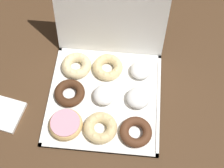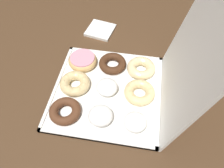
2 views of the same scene
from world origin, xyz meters
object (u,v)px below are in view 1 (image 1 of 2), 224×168
object	(u,v)px
pink_frosted_donut_0	(66,124)
powdered_filled_donut_4	(104,95)
chocolate_cake_ring_donut_2	(136,132)
chocolate_cake_ring_donut_3	(70,93)
donut_box	(104,98)
powdered_filled_donut_8	(141,70)
napkin_stack	(4,114)
cruller_donut_7	(108,67)
powdered_filled_donut_5	(138,98)
cruller_donut_6	(76,65)
cruller_donut_1	(101,128)

from	to	relation	value
pink_frosted_donut_0	powdered_filled_donut_4	distance (m)	0.18
chocolate_cake_ring_donut_2	chocolate_cake_ring_donut_3	xyz separation A→B (m)	(-0.26, 0.13, -0.00)
donut_box	chocolate_cake_ring_donut_2	size ratio (longest dim) A/B	3.64
powdered_filled_donut_4	powdered_filled_donut_8	xyz separation A→B (m)	(0.13, 0.12, -0.00)
powdered_filled_donut_4	napkin_stack	bearing A→B (deg)	-164.69
cruller_donut_7	powdered_filled_donut_8	world-z (taller)	powdered_filled_donut_8
chocolate_cake_ring_donut_3	powdered_filled_donut_5	xyz separation A→B (m)	(0.26, -0.00, 0.01)
powdered_filled_donut_5	chocolate_cake_ring_donut_2	bearing A→B (deg)	-90.49
chocolate_cake_ring_donut_3	cruller_donut_6	world-z (taller)	cruller_donut_6
chocolate_cake_ring_donut_3	chocolate_cake_ring_donut_2	bearing A→B (deg)	-27.24
powdered_filled_donut_5	donut_box	bearing A→B (deg)	179.27
napkin_stack	cruller_donut_7	bearing A→B (deg)	32.05
powdered_filled_donut_4	cruller_donut_7	bearing A→B (deg)	90.12
powdered_filled_donut_8	napkin_stack	bearing A→B (deg)	-155.64
chocolate_cake_ring_donut_3	powdered_filled_donut_8	size ratio (longest dim) A/B	1.41
powdered_filled_donut_5	powdered_filled_donut_8	bearing A→B (deg)	88.22
pink_frosted_donut_0	powdered_filled_donut_4	bearing A→B (deg)	45.93
napkin_stack	donut_box	bearing A→B (deg)	15.35
cruller_donut_7	cruller_donut_6	bearing A→B (deg)	-177.94
cruller_donut_6	cruller_donut_7	size ratio (longest dim) A/B	0.99
cruller_donut_1	powdered_filled_donut_4	distance (m)	0.13
powdered_filled_donut_5	cruller_donut_6	distance (m)	0.28
cruller_donut_1	powdered_filled_donut_8	world-z (taller)	powdered_filled_donut_8
pink_frosted_donut_0	cruller_donut_6	world-z (taller)	same
cruller_donut_1	chocolate_cake_ring_donut_2	distance (m)	0.12
powdered_filled_donut_4	powdered_filled_donut_5	xyz separation A→B (m)	(0.13, -0.00, 0.00)
chocolate_cake_ring_donut_3	cruller_donut_7	size ratio (longest dim) A/B	0.98
cruller_donut_7	chocolate_cake_ring_donut_2	bearing A→B (deg)	-63.94
powdered_filled_donut_5	cruller_donut_7	xyz separation A→B (m)	(-0.13, 0.13, -0.00)
chocolate_cake_ring_donut_3	cruller_donut_6	bearing A→B (deg)	86.25
pink_frosted_donut_0	napkin_stack	world-z (taller)	pink_frosted_donut_0
powdered_filled_donut_8	powdered_filled_donut_5	bearing A→B (deg)	-91.78
cruller_donut_1	cruller_donut_7	bearing A→B (deg)	90.70
pink_frosted_donut_0	cruller_donut_1	bearing A→B (deg)	-0.31
cruller_donut_1	chocolate_cake_ring_donut_3	xyz separation A→B (m)	(-0.13, 0.13, -0.00)
powdered_filled_donut_4	cruller_donut_6	world-z (taller)	powdered_filled_donut_4
cruller_donut_1	chocolate_cake_ring_donut_3	world-z (taller)	cruller_donut_1
cruller_donut_7	napkin_stack	xyz separation A→B (m)	(-0.36, -0.23, -0.02)
chocolate_cake_ring_donut_2	powdered_filled_donut_4	distance (m)	0.18
cruller_donut_7	powdered_filled_donut_8	size ratio (longest dim) A/B	1.45
powdered_filled_donut_4	powdered_filled_donut_5	bearing A→B (deg)	-0.54
chocolate_cake_ring_donut_2	powdered_filled_donut_5	xyz separation A→B (m)	(0.00, 0.13, 0.01)
powdered_filled_donut_8	cruller_donut_1	bearing A→B (deg)	-116.91
donut_box	cruller_donut_6	world-z (taller)	cruller_donut_6
pink_frosted_donut_0	cruller_donut_7	xyz separation A→B (m)	(0.12, 0.25, -0.00)
donut_box	powdered_filled_donut_5	xyz separation A→B (m)	(0.13, -0.00, 0.03)
chocolate_cake_ring_donut_3	napkin_stack	xyz separation A→B (m)	(-0.23, -0.10, -0.02)
donut_box	chocolate_cake_ring_donut_3	distance (m)	0.13
pink_frosted_donut_0	chocolate_cake_ring_donut_3	world-z (taller)	pink_frosted_donut_0
donut_box	powdered_filled_donut_8	xyz separation A→B (m)	(0.13, 0.12, 0.03)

